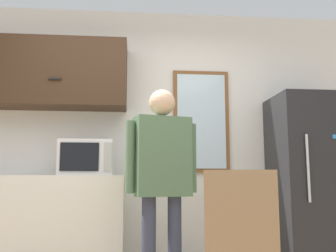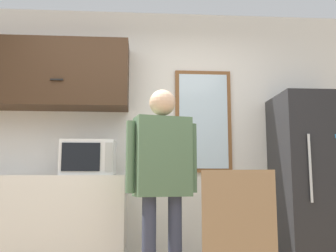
% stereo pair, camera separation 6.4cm
% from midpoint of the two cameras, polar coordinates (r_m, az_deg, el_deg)
% --- Properties ---
extents(back_wall, '(6.00, 0.06, 2.70)m').
position_cam_midpoint_polar(back_wall, '(3.93, -4.67, -1.48)').
color(back_wall, white).
rests_on(back_wall, ground_plane).
extents(counter, '(2.05, 0.60, 0.93)m').
position_cam_midpoint_polar(counter, '(3.78, -23.47, -14.01)').
color(counter, silver).
rests_on(counter, ground_plane).
extents(upper_cabinets, '(2.05, 0.39, 0.68)m').
position_cam_midpoint_polar(upper_cabinets, '(4.00, -21.76, 7.46)').
color(upper_cabinets, '#3D2819').
extents(microwave, '(0.48, 0.39, 0.32)m').
position_cam_midpoint_polar(microwave, '(3.55, -12.73, -4.78)').
color(microwave, white).
rests_on(microwave, counter).
extents(person, '(0.58, 0.32, 1.63)m').
position_cam_midpoint_polar(person, '(3.01, -1.55, -6.35)').
color(person, '#33384C').
rests_on(person, ground_plane).
extents(refrigerator, '(0.72, 0.67, 1.72)m').
position_cam_midpoint_polar(refrigerator, '(3.94, 20.74, -8.15)').
color(refrigerator, '#232326').
rests_on(refrigerator, ground_plane).
extents(chair, '(0.55, 0.55, 0.95)m').
position_cam_midpoint_polar(chair, '(2.35, 10.34, -17.39)').
color(chair, '#997551').
rests_on(chair, ground_plane).
extents(window, '(0.59, 0.05, 1.08)m').
position_cam_midpoint_polar(window, '(3.97, 4.62, 0.76)').
color(window, brown).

